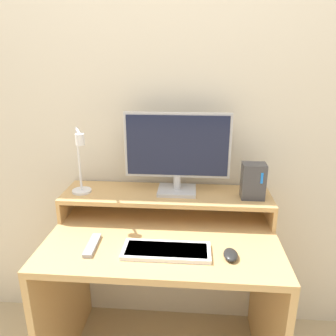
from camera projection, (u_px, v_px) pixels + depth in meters
wall_back at (169, 115)px, 1.71m from camera, size 6.00×0.05×2.50m
desk at (163, 276)px, 1.60m from camera, size 1.05×0.66×0.76m
monitor_shelf at (166, 197)px, 1.67m from camera, size 1.05×0.28×0.13m
monitor at (177, 151)px, 1.61m from camera, size 0.52×0.16×0.41m
desk_lamp at (80, 166)px, 1.58m from camera, size 0.13×0.20×0.34m
router_dock at (253, 181)px, 1.58m from camera, size 0.11×0.09×0.18m
keyboard at (166, 251)px, 1.37m from camera, size 0.37×0.15×0.02m
mouse at (231, 255)px, 1.34m from camera, size 0.06×0.09×0.03m
remote_control at (92, 245)px, 1.42m from camera, size 0.05×0.18×0.02m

